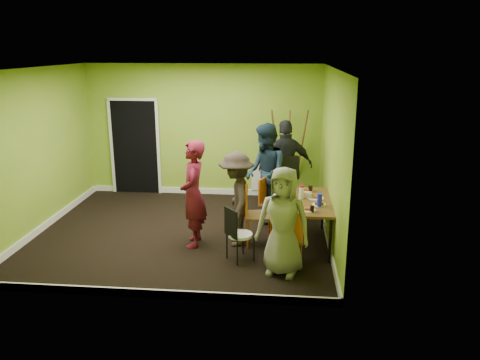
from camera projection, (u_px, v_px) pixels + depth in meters
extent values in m
plane|color=black|center=(183.00, 232.00, 8.20)|extent=(5.00, 5.00, 0.00)
cube|color=#7EA32A|center=(203.00, 131.00, 9.97)|extent=(5.00, 0.04, 2.80)
cube|color=#7EA32A|center=(140.00, 195.00, 5.66)|extent=(5.00, 0.04, 2.80)
cube|color=#7EA32A|center=(38.00, 151.00, 8.04)|extent=(0.04, 4.50, 2.80)
cube|color=#7EA32A|center=(332.00, 157.00, 7.59)|extent=(0.04, 4.50, 2.80)
cube|color=white|center=(177.00, 68.00, 7.43)|extent=(5.00, 4.50, 0.04)
cube|color=black|center=(135.00, 147.00, 10.18)|extent=(1.00, 0.05, 2.04)
cube|color=white|center=(263.00, 178.00, 10.10)|extent=(0.50, 0.04, 0.55)
cylinder|color=black|center=(277.00, 239.00, 7.01)|extent=(0.04, 0.04, 0.71)
cylinder|color=black|center=(330.00, 241.00, 6.94)|extent=(0.04, 0.04, 0.71)
cylinder|color=black|center=(279.00, 208.00, 8.33)|extent=(0.04, 0.04, 0.71)
cylinder|color=black|center=(323.00, 210.00, 8.26)|extent=(0.04, 0.04, 0.71)
cube|color=brown|center=(303.00, 201.00, 7.53)|extent=(0.90, 1.50, 0.04)
cylinder|color=orange|center=(267.00, 211.00, 8.66)|extent=(0.02, 0.02, 0.40)
cylinder|color=orange|center=(260.00, 216.00, 8.41)|extent=(0.02, 0.02, 0.40)
cylinder|color=orange|center=(282.00, 213.00, 8.53)|extent=(0.02, 0.02, 0.40)
cylinder|color=orange|center=(275.00, 219.00, 8.27)|extent=(0.02, 0.02, 0.40)
cube|color=brown|center=(271.00, 204.00, 8.41)|extent=(0.47, 0.47, 0.04)
cube|color=orange|center=(263.00, 190.00, 8.42)|extent=(0.16, 0.32, 0.45)
cylinder|color=orange|center=(247.00, 226.00, 7.82)|extent=(0.03, 0.03, 0.49)
cylinder|color=orange|center=(248.00, 234.00, 7.47)|extent=(0.03, 0.03, 0.49)
cylinder|color=orange|center=(269.00, 225.00, 7.83)|extent=(0.03, 0.03, 0.49)
cylinder|color=orange|center=(271.00, 234.00, 7.47)|extent=(0.03, 0.03, 0.49)
cube|color=brown|center=(259.00, 216.00, 7.58)|extent=(0.48, 0.48, 0.04)
cube|color=orange|center=(246.00, 198.00, 7.50)|extent=(0.08, 0.42, 0.55)
cylinder|color=orange|center=(296.00, 201.00, 9.07)|extent=(0.03, 0.03, 0.50)
cylinder|color=orange|center=(277.00, 202.00, 8.98)|extent=(0.03, 0.03, 0.50)
cylinder|color=orange|center=(303.00, 207.00, 8.72)|extent=(0.03, 0.03, 0.50)
cylinder|color=orange|center=(284.00, 209.00, 8.63)|extent=(0.03, 0.03, 0.50)
cube|color=brown|center=(290.00, 192.00, 8.78)|extent=(0.56, 0.56, 0.04)
cube|color=orange|center=(287.00, 174.00, 8.90)|extent=(0.41, 0.17, 0.55)
cylinder|color=orange|center=(279.00, 256.00, 6.79)|extent=(0.02, 0.02, 0.41)
cylinder|color=orange|center=(301.00, 257.00, 6.76)|extent=(0.02, 0.02, 0.41)
cylinder|color=orange|center=(280.00, 247.00, 7.09)|extent=(0.02, 0.02, 0.41)
cylinder|color=orange|center=(301.00, 248.00, 7.05)|extent=(0.02, 0.02, 0.41)
cube|color=brown|center=(291.00, 239.00, 6.87)|extent=(0.37, 0.37, 0.04)
cube|color=orange|center=(291.00, 228.00, 6.63)|extent=(0.35, 0.04, 0.46)
cylinder|color=black|center=(227.00, 246.00, 7.13)|extent=(0.02, 0.02, 0.39)
cylinder|color=black|center=(237.00, 253.00, 6.90)|extent=(0.02, 0.02, 0.39)
cylinder|color=black|center=(243.00, 242.00, 7.29)|extent=(0.02, 0.02, 0.39)
cylinder|color=black|center=(254.00, 249.00, 7.05)|extent=(0.02, 0.02, 0.39)
cylinder|color=white|center=(240.00, 235.00, 7.04)|extent=(0.37, 0.37, 0.04)
cube|color=black|center=(231.00, 223.00, 6.89)|extent=(0.23, 0.28, 0.44)
cylinder|color=brown|center=(277.00, 154.00, 9.82)|extent=(0.28, 0.45, 1.92)
cylinder|color=brown|center=(300.00, 155.00, 9.77)|extent=(0.28, 0.45, 1.92)
cylinder|color=brown|center=(288.00, 157.00, 9.53)|extent=(0.04, 0.44, 1.88)
cube|color=brown|center=(288.00, 158.00, 9.76)|extent=(0.52, 0.04, 0.04)
cylinder|color=white|center=(288.00, 193.00, 7.88)|extent=(0.24, 0.24, 0.01)
cylinder|color=white|center=(284.00, 207.00, 7.18)|extent=(0.23, 0.23, 0.01)
cylinder|color=white|center=(306.00, 191.00, 7.99)|extent=(0.21, 0.21, 0.01)
cylinder|color=white|center=(309.00, 210.00, 7.05)|extent=(0.22, 0.22, 0.01)
cylinder|color=white|center=(316.00, 198.00, 7.61)|extent=(0.26, 0.26, 0.01)
cylinder|color=white|center=(319.00, 205.00, 7.30)|extent=(0.21, 0.21, 0.01)
cylinder|color=white|center=(301.00, 193.00, 7.58)|extent=(0.08, 0.08, 0.19)
cylinder|color=#1A23C7|center=(320.00, 200.00, 7.20)|extent=(0.08, 0.08, 0.20)
cylinder|color=orange|center=(300.00, 193.00, 7.73)|extent=(0.04, 0.04, 0.09)
cylinder|color=black|center=(291.00, 194.00, 7.69)|extent=(0.07, 0.07, 0.10)
cylinder|color=black|center=(310.00, 189.00, 7.96)|extent=(0.07, 0.07, 0.10)
cylinder|color=black|center=(312.00, 209.00, 6.97)|extent=(0.06, 0.06, 0.10)
imported|color=white|center=(289.00, 199.00, 7.42)|extent=(0.12, 0.12, 0.09)
imported|color=white|center=(309.00, 196.00, 7.62)|extent=(0.09, 0.09, 0.09)
imported|color=maroon|center=(193.00, 194.00, 7.46)|extent=(0.48, 0.67, 1.73)
imported|color=#152635|center=(265.00, 173.00, 8.50)|extent=(0.89, 1.03, 1.82)
imported|color=#2E241E|center=(237.00, 199.00, 7.51)|extent=(0.67, 1.05, 1.54)
imported|color=black|center=(286.00, 166.00, 9.04)|extent=(1.13, 0.66, 1.80)
imported|color=gray|center=(283.00, 221.00, 6.52)|extent=(0.86, 0.66, 1.56)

